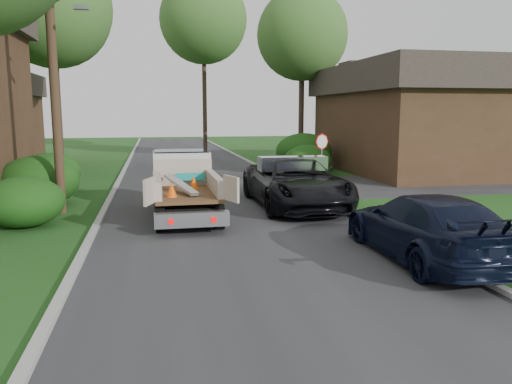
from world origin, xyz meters
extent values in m
plane|color=#1D4614|center=(0.00, 0.00, 0.00)|extent=(120.00, 120.00, 0.00)
cube|color=#28282B|center=(0.00, 10.00, 0.00)|extent=(8.00, 90.00, 0.02)
cube|color=#28282B|center=(12.00, 9.00, 0.01)|extent=(16.00, 7.00, 0.02)
cube|color=#9E9E99|center=(-4.10, 10.00, 0.06)|extent=(0.20, 90.00, 0.12)
cube|color=#9E9E99|center=(4.10, 10.00, 0.06)|extent=(0.20, 90.00, 0.12)
cylinder|color=slate|center=(5.20, 9.00, 1.00)|extent=(0.06, 0.06, 2.00)
cylinder|color=#B20A0A|center=(5.20, 9.00, 2.10)|extent=(0.71, 0.32, 0.76)
cylinder|color=#382619|center=(-5.50, 5.00, 5.00)|extent=(0.30, 0.30, 10.00)
cube|color=slate|center=(-4.40, 4.00, 6.60)|extent=(0.45, 0.20, 0.12)
cube|color=#3D2818|center=(13.00, 14.00, 2.25)|extent=(9.00, 12.00, 4.50)
cube|color=#332B26|center=(13.00, 14.00, 5.30)|extent=(9.72, 12.96, 1.60)
cube|color=#332B26|center=(13.00, 14.00, 6.10)|extent=(9.72, 1.80, 0.20)
ellipsoid|color=#133B0D|center=(-6.20, 3.00, 0.77)|extent=(2.34, 2.34, 1.53)
ellipsoid|color=#133B0D|center=(-6.50, 6.50, 0.94)|extent=(2.86, 2.86, 1.87)
ellipsoid|color=#133B0D|center=(-6.80, 10.00, 0.85)|extent=(2.60, 2.60, 1.70)
ellipsoid|color=#133B0D|center=(5.80, 13.00, 0.85)|extent=(2.60, 2.60, 1.70)
ellipsoid|color=#133B0D|center=(6.50, 16.00, 1.10)|extent=(3.38, 3.38, 2.21)
cylinder|color=#2D2119|center=(-7.50, 17.00, 4.50)|extent=(0.36, 0.36, 9.00)
sphere|color=#2F6224|center=(-7.50, 17.00, 9.00)|extent=(6.40, 6.40, 6.40)
cylinder|color=#2D2119|center=(7.50, 20.00, 4.25)|extent=(0.36, 0.36, 8.50)
sphere|color=#2F6224|center=(7.50, 20.00, 8.50)|extent=(6.00, 6.00, 6.00)
cylinder|color=#2D2119|center=(2.00, 30.00, 5.50)|extent=(0.36, 0.36, 11.00)
sphere|color=#2F6224|center=(2.00, 30.00, 11.00)|extent=(7.20, 7.20, 7.20)
cylinder|color=black|center=(-2.25, 4.89, 0.40)|extent=(0.27, 0.81, 0.80)
cylinder|color=black|center=(-0.55, 4.91, 0.40)|extent=(0.27, 0.81, 0.80)
cylinder|color=black|center=(-2.23, 1.50, 0.40)|extent=(0.27, 0.81, 0.80)
cylinder|color=black|center=(-0.53, 1.51, 0.40)|extent=(0.27, 0.81, 0.80)
cube|color=black|center=(-1.39, 3.29, 0.55)|extent=(1.82, 5.20, 0.21)
cube|color=silver|center=(-1.40, 5.17, 1.34)|extent=(1.98, 1.62, 1.39)
cube|color=black|center=(-1.40, 5.17, 1.83)|extent=(1.84, 1.49, 0.49)
cube|color=#472D19|center=(-1.38, 2.66, 0.89)|extent=(1.99, 3.23, 0.11)
cube|color=beige|center=(-1.39, 4.27, 1.39)|extent=(1.97, 0.10, 0.89)
cube|color=beige|center=(-2.28, 2.66, 1.21)|extent=(0.24, 3.04, 0.54)
cube|color=beige|center=(-0.49, 2.67, 1.21)|extent=(0.24, 3.04, 0.54)
cube|color=silver|center=(-1.37, 0.74, 0.49)|extent=(2.06, 0.33, 0.40)
cube|color=#B20505|center=(-1.95, 0.58, 0.49)|extent=(0.14, 0.04, 0.14)
cube|color=#B20505|center=(-0.79, 0.58, 0.49)|extent=(0.14, 0.04, 0.14)
cube|color=beige|center=(-2.49, 0.87, 1.30)|extent=(0.34, 0.78, 0.72)
cube|color=beige|center=(-0.25, 0.88, 1.30)|extent=(0.35, 0.78, 0.72)
cube|color=silver|center=(-1.56, 2.75, 1.20)|extent=(0.98, 2.28, 0.41)
cone|color=#F2590A|center=(-1.87, 1.86, 1.17)|extent=(0.32, 0.32, 0.45)
cone|color=#F2590A|center=(-1.12, 3.20, 1.17)|extent=(0.32, 0.32, 0.45)
cube|color=#148C84|center=(-1.17, 4.05, 1.26)|extent=(0.98, 0.09, 0.25)
imported|color=black|center=(2.67, 4.50, 0.89)|extent=(2.95, 6.38, 1.77)
imported|color=black|center=(3.80, -2.50, 0.78)|extent=(2.29, 5.42, 1.56)
camera|label=1|loc=(-2.34, -12.79, 3.39)|focal=35.00mm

